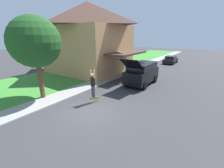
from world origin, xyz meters
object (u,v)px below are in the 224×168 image
(lawn_tree_near, at_px, (35,42))
(skateboard, at_px, (94,98))
(suv_parked, at_px, (142,73))
(skateboarder, at_px, (93,83))
(car_down_street, at_px, (170,60))

(lawn_tree_near, xyz_separation_m, skateboard, (3.81, 1.74, -3.96))
(lawn_tree_near, xyz_separation_m, suv_parked, (4.91, 7.81, -3.08))
(lawn_tree_near, height_order, skateboard, lawn_tree_near)
(skateboard, bearing_deg, skateboarder, -91.54)
(lawn_tree_near, bearing_deg, skateboard, 24.47)
(lawn_tree_near, relative_size, suv_parked, 1.16)
(lawn_tree_near, bearing_deg, car_down_street, 79.50)
(car_down_street, relative_size, skateboard, 5.30)
(lawn_tree_near, height_order, suv_parked, lawn_tree_near)
(lawn_tree_near, relative_size, skateboarder, 2.96)
(suv_parked, xyz_separation_m, skateboard, (-1.09, -6.07, -0.88))
(lawn_tree_near, height_order, skateboarder, lawn_tree_near)
(suv_parked, height_order, skateboarder, suv_parked)
(car_down_street, xyz_separation_m, skateboard, (-0.33, -20.62, -0.34))
(lawn_tree_near, xyz_separation_m, car_down_street, (4.14, 22.35, -3.62))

